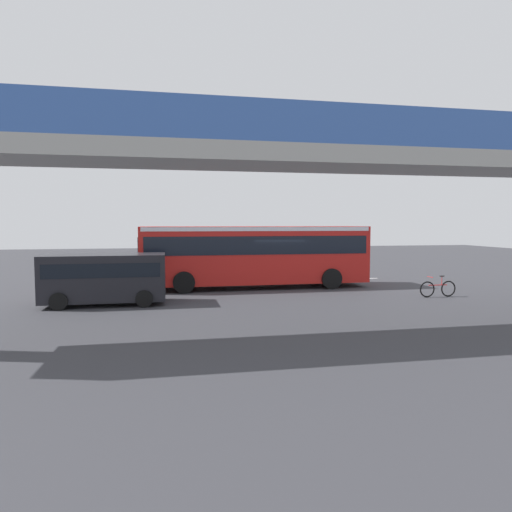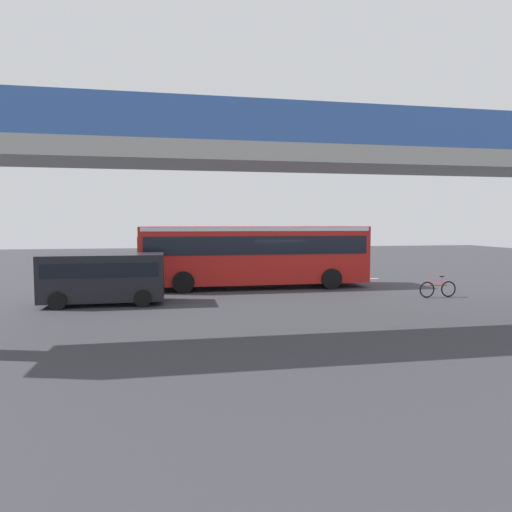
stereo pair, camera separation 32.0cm
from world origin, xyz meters
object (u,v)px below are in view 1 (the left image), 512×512
Objects in this scene: bicycle_red at (438,289)px; traffic_sign at (258,248)px; parked_van at (105,276)px; city_bus at (255,251)px; pedestrian at (207,267)px.

traffic_sign reaches higher than bicycle_red.
parked_van is 2.71× the size of bicycle_red.
city_bus is at bearing -31.39° from bicycle_red.
pedestrian is 0.64× the size of traffic_sign.
traffic_sign is at bearing -173.61° from pedestrian.
traffic_sign is (-7.65, -6.32, 0.71)m from parked_van.
traffic_sign reaches higher than pedestrian.
city_bus is 8.90m from bicycle_red.
city_bus is at bearing 133.82° from pedestrian.
pedestrian is at bearing -127.95° from parked_van.
city_bus is 6.52× the size of bicycle_red.
city_bus is 6.44× the size of pedestrian.
traffic_sign is at bearing -46.98° from bicycle_red.
parked_van reaches higher than bicycle_red.
traffic_sign is (-0.72, -2.69, 0.01)m from city_bus.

